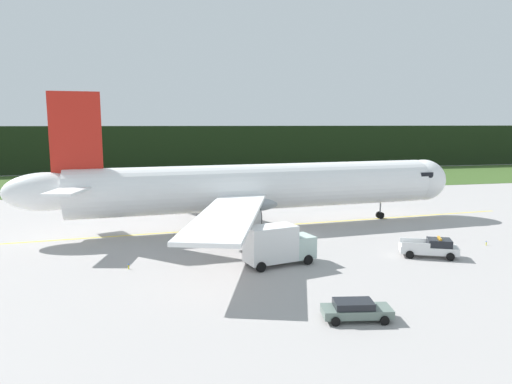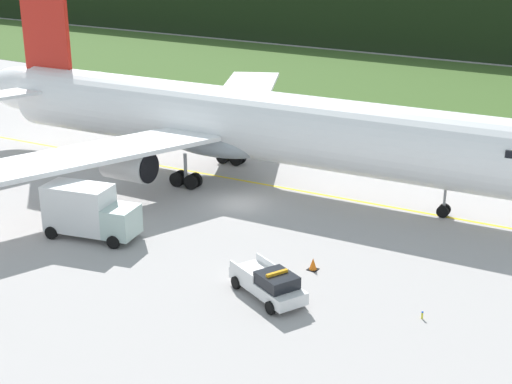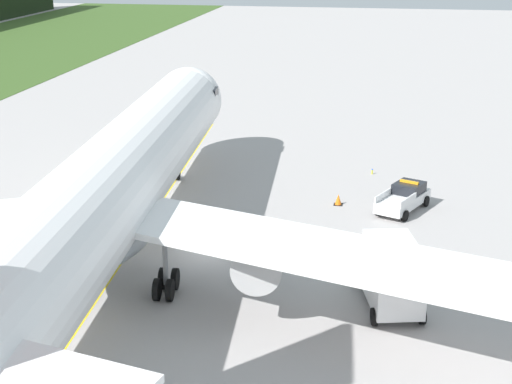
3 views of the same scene
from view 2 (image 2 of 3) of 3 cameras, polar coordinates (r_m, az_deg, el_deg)
The scene contains 8 objects.
ground at distance 56.33m, azimuth -1.24°, elevation -0.90°, with size 320.00×320.00×0.00m, color #A49F9D.
grass_verge at distance 102.71m, azimuth 15.73°, elevation 7.84°, with size 320.00×37.85×0.04m, color #375422.
taxiway_centerline_main at distance 61.50m, azimuth -1.06°, elevation 0.91°, with size 71.40×0.30×0.01m, color yellow.
airliner at distance 60.37m, azimuth -1.53°, elevation 5.36°, with size 55.12×47.35×16.02m.
ops_pickup_truck at distance 41.89m, azimuth 1.05°, elevation -7.12°, with size 5.64×3.95×1.94m.
catering_truck at distance 50.87m, azimuth -12.90°, elevation -1.44°, with size 6.78×3.91×3.80m.
apron_cone at distance 45.57m, azimuth 4.44°, elevation -5.59°, with size 0.62×0.62×0.78m.
taxiway_edge_light_east at distance 41.08m, azimuth 12.77°, elevation -9.26°, with size 0.12×0.12×0.45m.
Camera 2 is at (29.81, -43.51, 19.77)m, focal length 51.57 mm.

